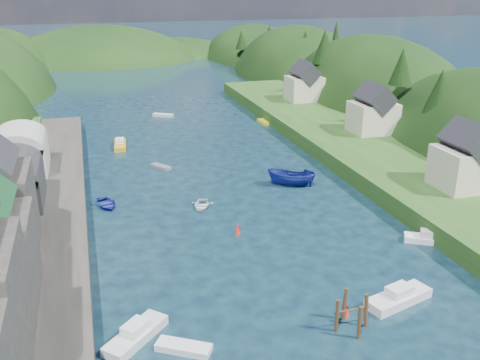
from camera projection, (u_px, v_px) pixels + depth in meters
name	position (u px, v px, depth m)	size (l,w,h in m)	color
ground	(201.00, 157.00, 84.93)	(600.00, 600.00, 0.00)	black
hillside_right	(371.00, 138.00, 121.90)	(36.00, 245.56, 48.00)	black
far_hills	(133.00, 86.00, 200.47)	(103.00, 68.00, 44.00)	black
hill_trees	(189.00, 73.00, 94.62)	(91.68, 149.96, 12.24)	black
quay_left	(24.00, 262.00, 51.27)	(12.00, 110.00, 2.00)	#2D2B28
boat_sheds	(14.00, 161.00, 66.32)	(7.00, 21.00, 7.50)	#2D2D30
terrace_right	(374.00, 155.00, 82.14)	(16.00, 120.00, 2.40)	#234719
right_bank_cottages	(367.00, 112.00, 88.79)	(9.00, 59.24, 8.41)	beige
piling_cluster_far	(352.00, 316.00, 42.58)	(3.11, 2.91, 3.65)	#382314
channel_buoy_near	(346.00, 310.00, 44.61)	(0.70, 0.70, 1.10)	red
channel_buoy_far	(238.00, 230.00, 59.09)	(0.70, 0.70, 1.10)	red
moored_boats	(256.00, 234.00, 57.71)	(37.24, 92.84, 2.51)	white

